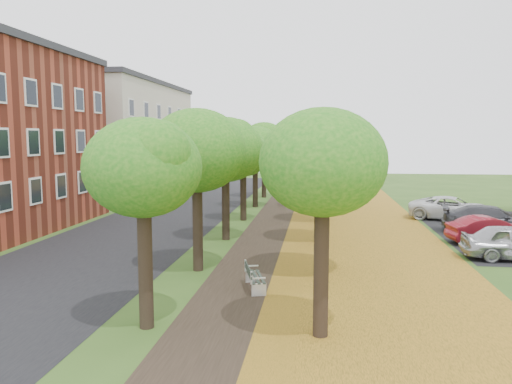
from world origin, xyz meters
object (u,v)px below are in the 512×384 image
(car_red, at_px, (491,230))
(car_grey, at_px, (492,220))
(bench, at_px, (254,277))
(car_white, at_px, (452,208))

(car_red, xyz_separation_m, car_grey, (0.95, 2.71, 0.08))
(bench, distance_m, car_grey, 16.38)
(bench, bearing_deg, car_red, -66.00)
(car_white, bearing_deg, bench, 163.82)
(bench, xyz_separation_m, car_white, (10.69, 15.97, 0.31))
(bench, relative_size, car_red, 0.45)
(bench, height_order, car_white, car_white)
(car_grey, xyz_separation_m, car_white, (-0.95, 4.46, -0.02))
(car_red, distance_m, car_grey, 2.88)
(car_red, xyz_separation_m, car_white, (0.00, 7.18, 0.06))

